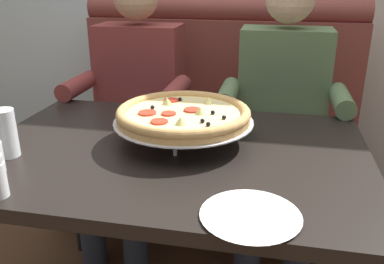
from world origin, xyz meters
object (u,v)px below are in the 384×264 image
object	(u,v)px
dining_table	(172,173)
plate_near_left	(251,213)
pizza	(183,115)
drinking_glass	(6,136)
diner_left	(134,94)
booth_bench	(213,139)
diner_right	(282,103)

from	to	relation	value
dining_table	plate_near_left	world-z (taller)	plate_near_left
pizza	drinking_glass	distance (m)	0.54
diner_left	plate_near_left	size ratio (longest dim) A/B	5.45
booth_bench	dining_table	xyz separation A→B (m)	(0.00, -0.90, 0.24)
drinking_glass	diner_right	bearing A→B (deg)	43.96
plate_near_left	drinking_glass	distance (m)	0.77
plate_near_left	booth_bench	bearing A→B (deg)	102.37
booth_bench	plate_near_left	size ratio (longest dim) A/B	6.55
pizza	dining_table	bearing A→B (deg)	-108.85
diner_right	pizza	distance (m)	0.66
dining_table	plate_near_left	distance (m)	0.45
diner_left	plate_near_left	world-z (taller)	diner_left
dining_table	plate_near_left	xyz separation A→B (m)	(0.27, -0.34, 0.10)
booth_bench	drinking_glass	bearing A→B (deg)	-114.13
booth_bench	pizza	xyz separation A→B (m)	(0.02, -0.83, 0.42)
dining_table	drinking_glass	bearing A→B (deg)	-161.93
dining_table	diner_left	xyz separation A→B (m)	(-0.34, 0.63, 0.07)
diner_left	plate_near_left	bearing A→B (deg)	-57.73
booth_bench	diner_left	size ratio (longest dim) A/B	1.20
dining_table	diner_right	distance (m)	0.72
diner_left	pizza	world-z (taller)	diner_left
drinking_glass	dining_table	bearing A→B (deg)	18.07
booth_bench	dining_table	world-z (taller)	booth_bench
diner_right	plate_near_left	distance (m)	0.98
pizza	plate_near_left	size ratio (longest dim) A/B	1.94
pizza	plate_near_left	world-z (taller)	pizza
diner_right	diner_left	bearing A→B (deg)	180.00
pizza	plate_near_left	distance (m)	0.49
plate_near_left	drinking_glass	world-z (taller)	drinking_glass
booth_bench	pizza	world-z (taller)	booth_bench
booth_bench	diner_right	bearing A→B (deg)	-37.70
plate_near_left	drinking_glass	bearing A→B (deg)	165.67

